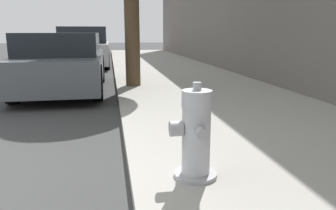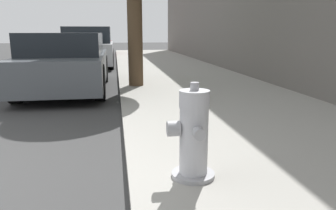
% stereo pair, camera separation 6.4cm
% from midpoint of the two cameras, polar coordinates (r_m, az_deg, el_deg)
% --- Properties ---
extents(sidewalk_slab, '(3.57, 40.00, 0.11)m').
position_cam_midpoint_polar(sidewalk_slab, '(3.55, 23.27, -9.22)').
color(sidewalk_slab, '#99968E').
rests_on(sidewalk_slab, ground_plane).
extents(fire_hydrant, '(0.41, 0.41, 0.81)m').
position_cam_midpoint_polar(fire_hydrant, '(2.73, 4.13, -5.31)').
color(fire_hydrant, '#97979C').
rests_on(fire_hydrant, sidewalk_slab).
extents(parked_car_near, '(1.74, 4.09, 1.30)m').
position_cam_midpoint_polar(parked_car_near, '(7.73, -18.03, 7.01)').
color(parked_car_near, '#4C5156').
rests_on(parked_car_near, ground_plane).
extents(parked_car_mid, '(1.85, 4.20, 1.50)m').
position_cam_midpoint_polar(parked_car_mid, '(13.25, -14.42, 9.63)').
color(parked_car_mid, '#B7B7BC').
rests_on(parked_car_mid, ground_plane).
extents(parked_car_far, '(1.78, 3.91, 1.40)m').
position_cam_midpoint_polar(parked_car_far, '(19.28, -13.36, 10.34)').
color(parked_car_far, maroon).
rests_on(parked_car_far, ground_plane).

